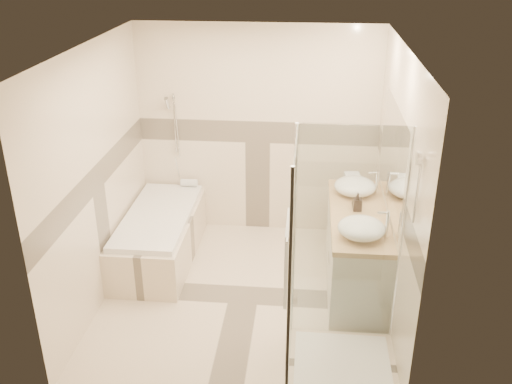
# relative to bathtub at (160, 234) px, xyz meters

# --- Properties ---
(room) EXTENTS (2.82, 3.02, 2.52)m
(room) POSITION_rel_bathtub_xyz_m (1.08, -0.64, 0.95)
(room) COLOR beige
(room) RESTS_ON ground
(bathtub) EXTENTS (0.75, 1.70, 0.56)m
(bathtub) POSITION_rel_bathtub_xyz_m (0.00, 0.00, 0.00)
(bathtub) COLOR beige
(bathtub) RESTS_ON ground
(vanity) EXTENTS (0.58, 1.62, 0.85)m
(vanity) POSITION_rel_bathtub_xyz_m (2.15, -0.35, 0.12)
(vanity) COLOR silver
(vanity) RESTS_ON ground
(shower_enclosure) EXTENTS (0.96, 0.93, 2.04)m
(shower_enclosure) POSITION_rel_bathtub_xyz_m (1.86, -1.62, 0.20)
(shower_enclosure) COLOR beige
(shower_enclosure) RESTS_ON ground
(vessel_sink_near) EXTENTS (0.44, 0.44, 0.18)m
(vessel_sink_near) POSITION_rel_bathtub_xyz_m (2.13, 0.09, 0.63)
(vessel_sink_near) COLOR white
(vessel_sink_near) RESTS_ON vanity
(vessel_sink_far) EXTENTS (0.44, 0.44, 0.17)m
(vessel_sink_far) POSITION_rel_bathtub_xyz_m (2.13, -0.85, 0.63)
(vessel_sink_far) COLOR white
(vessel_sink_far) RESTS_ON vanity
(faucet_near) EXTENTS (0.11, 0.03, 0.27)m
(faucet_near) POSITION_rel_bathtub_xyz_m (2.35, 0.09, 0.70)
(faucet_near) COLOR silver
(faucet_near) RESTS_ON vanity
(faucet_far) EXTENTS (0.11, 0.03, 0.27)m
(faucet_far) POSITION_rel_bathtub_xyz_m (2.35, -0.85, 0.70)
(faucet_far) COLOR silver
(faucet_far) RESTS_ON vanity
(amenity_bottle_a) EXTENTS (0.09, 0.09, 0.19)m
(amenity_bottle_a) POSITION_rel_bathtub_xyz_m (2.13, -0.31, 0.64)
(amenity_bottle_a) COLOR black
(amenity_bottle_a) RESTS_ON vanity
(amenity_bottle_b) EXTENTS (0.11, 0.11, 0.13)m
(amenity_bottle_b) POSITION_rel_bathtub_xyz_m (2.13, -0.25, 0.61)
(amenity_bottle_b) COLOR black
(amenity_bottle_b) RESTS_ON vanity
(folded_towels) EXTENTS (0.20, 0.29, 0.09)m
(folded_towels) POSITION_rel_bathtub_xyz_m (2.13, 0.37, 0.59)
(folded_towels) COLOR silver
(folded_towels) RESTS_ON vanity
(rolled_towel) EXTENTS (0.20, 0.09, 0.09)m
(rolled_towel) POSITION_rel_bathtub_xyz_m (0.20, 0.76, 0.30)
(rolled_towel) COLOR silver
(rolled_towel) RESTS_ON bathtub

